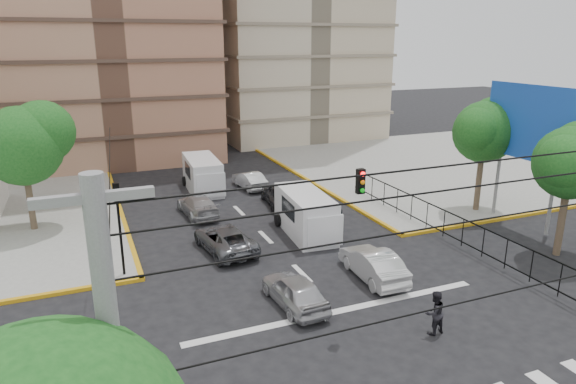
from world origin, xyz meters
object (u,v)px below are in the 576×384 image
van_right_lane (307,216)px  pedestrian_crosswalk (434,313)px  van_left_lane (203,176)px  traffic_light_nw (118,214)px  car_white_front_right (373,264)px  car_silver_front_left (295,290)px

van_right_lane → pedestrian_crosswalk: size_ratio=3.16×
van_left_lane → pedestrian_crosswalk: van_left_lane is taller
traffic_light_nw → car_white_front_right: traffic_light_nw is taller
traffic_light_nw → car_silver_front_left: 8.67m
van_left_lane → car_silver_front_left: (-0.48, -17.85, -0.49)m
traffic_light_nw → car_white_front_right: size_ratio=1.02×
traffic_light_nw → car_white_front_right: 11.78m
traffic_light_nw → van_left_lane: 14.24m
traffic_light_nw → van_right_lane: size_ratio=0.81×
van_left_lane → car_white_front_right: (3.86, -16.89, -0.46)m
car_white_front_right → pedestrian_crosswalk: pedestrian_crosswalk is taller
van_left_lane → car_silver_front_left: size_ratio=1.37×
traffic_light_nw → pedestrian_crosswalk: (10.26, -9.40, -2.25)m
car_white_front_right → pedestrian_crosswalk: size_ratio=2.50×
van_right_lane → car_silver_front_left: bearing=-113.5°
van_right_lane → pedestrian_crosswalk: (0.18, -11.00, -0.30)m
van_right_lane → car_silver_front_left: van_right_lane is taller
van_left_lane → traffic_light_nw: bearing=-115.5°
van_left_lane → car_silver_front_left: 17.86m
van_right_lane → van_left_lane: 11.29m
van_left_lane → car_white_front_right: bearing=-74.0°
pedestrian_crosswalk → car_white_front_right: bearing=-100.3°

